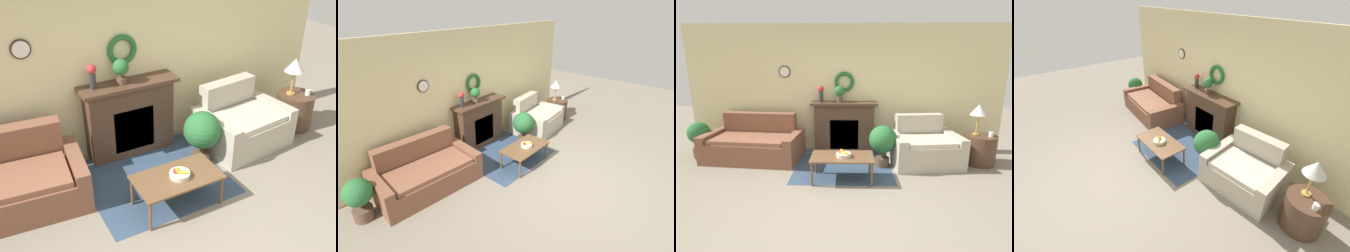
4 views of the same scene
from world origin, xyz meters
The scene contains 15 objects.
ground_plane centered at (0.00, 0.00, 0.00)m, with size 16.00×16.00×0.00m, color gray.
floor_rug centered at (-0.02, 1.62, 0.00)m, with size 1.80×1.68×0.01m.
wall_back centered at (0.00, 2.60, 1.35)m, with size 6.80×0.14×2.70m.
fireplace centered at (-0.02, 2.39, 0.56)m, with size 1.39×0.41×1.11m.
couch_left centered at (-1.84, 1.96, 0.31)m, with size 1.95×1.14×0.89m.
loveseat_right centered at (1.54, 1.81, 0.32)m, with size 1.38×1.11×0.91m.
coffee_table centered at (-0.02, 1.02, 0.39)m, with size 1.04×0.58×0.42m.
fruit_bowl centered at (-0.01, 1.00, 0.47)m, with size 0.25×0.25×0.12m.
side_table_by_loveseat centered at (2.62, 1.81, 0.29)m, with size 0.59×0.59×0.57m.
table_lamp centered at (2.55, 1.86, 1.04)m, with size 0.30×0.30×0.59m.
mug centered at (2.75, 1.70, 0.62)m, with size 0.08×0.08×0.10m.
vase_on_mantel_left centered at (-0.51, 2.40, 1.31)m, with size 0.13×0.13×0.34m.
potted_plant_on_mantel centered at (-0.12, 2.38, 1.32)m, with size 0.21×0.21×0.34m.
potted_plant_floor_by_couch centered at (-3.00, 2.01, 0.45)m, with size 0.45×0.45×0.75m.
potted_plant_floor_by_loveseat centered at (0.72, 1.63, 0.50)m, with size 0.52×0.52×0.79m.
Camera 2 is at (-3.93, -1.82, 3.19)m, focal length 28.00 mm.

